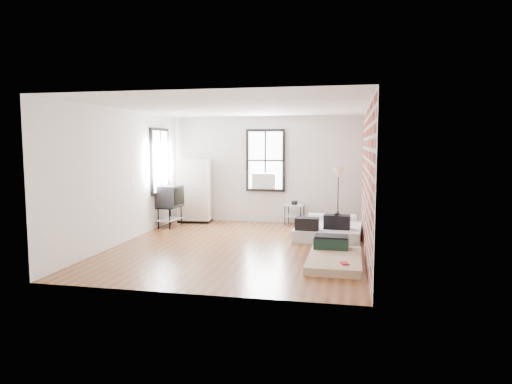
% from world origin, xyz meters
% --- Properties ---
extents(ground, '(6.00, 6.00, 0.00)m').
position_xyz_m(ground, '(0.00, 0.00, 0.00)').
color(ground, '#5B2E18').
rests_on(ground, ground).
extents(room_shell, '(5.02, 6.02, 2.80)m').
position_xyz_m(room_shell, '(0.23, 0.36, 1.74)').
color(room_shell, silver).
rests_on(room_shell, ground).
extents(mattress_main, '(1.51, 1.99, 0.62)m').
position_xyz_m(mattress_main, '(1.74, 1.48, 0.17)').
color(mattress_main, silver).
rests_on(mattress_main, ground).
extents(mattress_bare, '(0.93, 1.74, 0.37)m').
position_xyz_m(mattress_bare, '(1.93, -0.82, 0.11)').
color(mattress_bare, '#CBB892').
rests_on(mattress_bare, ground).
extents(wardrobe, '(0.88, 0.55, 1.68)m').
position_xyz_m(wardrobe, '(-1.85, 2.65, 0.84)').
color(wardrobe, black).
rests_on(wardrobe, ground).
extents(side_table, '(0.53, 0.45, 0.62)m').
position_xyz_m(side_table, '(0.81, 2.72, 0.42)').
color(side_table, black).
rests_on(side_table, ground).
extents(floor_lamp, '(0.33, 0.33, 1.53)m').
position_xyz_m(floor_lamp, '(1.91, 2.65, 1.30)').
color(floor_lamp, black).
rests_on(floor_lamp, ground).
extents(tv_stand, '(0.58, 0.78, 1.04)m').
position_xyz_m(tv_stand, '(-2.21, 1.79, 0.75)').
color(tv_stand, black).
rests_on(tv_stand, ground).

